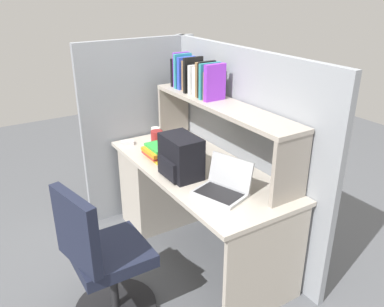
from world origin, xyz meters
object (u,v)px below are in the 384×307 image
at_px(paper_cup, 156,133).
at_px(office_chair, 104,265).
at_px(backpack, 180,157).
at_px(laptop, 224,186).
at_px(snack_canister, 157,139).
at_px(computer_mouse, 127,143).

xyz_separation_m(paper_cup, office_chair, (0.93, -0.84, -0.39)).
height_order(paper_cup, office_chair, office_chair).
relative_size(backpack, office_chair, 0.32).
xyz_separation_m(laptop, office_chair, (-0.14, -0.78, -0.39)).
height_order(laptop, backpack, backpack).
relative_size(laptop, snack_canister, 2.79).
relative_size(laptop, paper_cup, 3.61).
bearing_deg(snack_canister, paper_cup, 155.62).
bearing_deg(snack_canister, office_chair, -45.01).
bearing_deg(snack_canister, computer_mouse, -131.51).
bearing_deg(computer_mouse, snack_canister, 68.94).
relative_size(computer_mouse, office_chair, 0.11).
relative_size(computer_mouse, snack_canister, 0.77).
bearing_deg(office_chair, computer_mouse, -44.14).
xyz_separation_m(snack_canister, office_chair, (0.78, -0.78, -0.40)).
relative_size(backpack, paper_cup, 2.89).
bearing_deg(paper_cup, office_chair, -42.31).
distance_m(computer_mouse, office_chair, 1.16).
distance_m(snack_canister, office_chair, 1.17).
bearing_deg(laptop, paper_cup, 176.28).
relative_size(snack_canister, office_chair, 0.14).
distance_m(backpack, paper_cup, 0.74).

